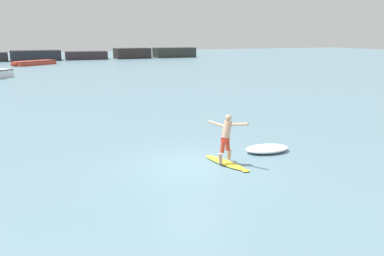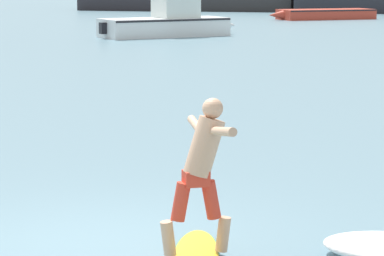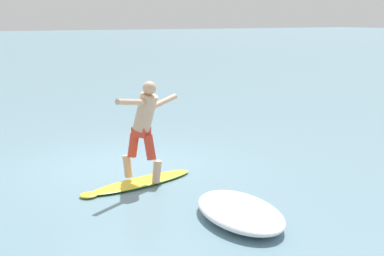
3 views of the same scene
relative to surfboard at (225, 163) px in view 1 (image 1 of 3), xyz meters
name	(u,v)px [view 1 (image 1 of 3)]	position (x,y,z in m)	size (l,w,h in m)	color
ground_plane	(191,166)	(-1.21, 0.26, -0.04)	(200.00, 200.00, 0.00)	#658A9A
rock_jetty_breakwater	(58,55)	(-1.35, 62.26, 0.86)	(52.20, 4.90, 1.95)	#2B292E
surfboard	(225,163)	(0.00, 0.00, 0.00)	(0.97, 2.19, 0.21)	yellow
surfer	(226,134)	(0.05, 0.07, 1.00)	(0.94, 1.38, 1.65)	tan
fishing_boat_near_jetty	(34,63)	(-5.57, 51.12, 0.32)	(6.74, 5.48, 0.65)	#BF3D2B
wave_foam_at_tail	(267,149)	(2.12, 0.58, 0.09)	(1.85, 1.17, 0.26)	white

